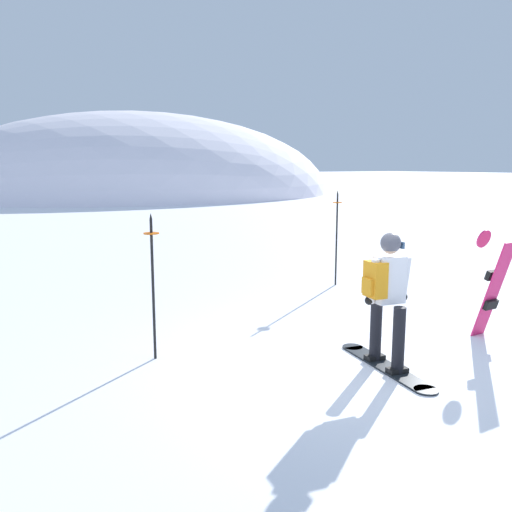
# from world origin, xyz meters

# --- Properties ---
(ground_plane) EXTENTS (300.00, 300.00, 0.00)m
(ground_plane) POSITION_xyz_m (0.00, 0.00, 0.00)
(ground_plane) COLOR white
(ridge_peak_main) EXTENTS (34.60, 31.14, 13.93)m
(ridge_peak_main) POSITION_xyz_m (11.27, 41.55, 0.00)
(ridge_peak_main) COLOR white
(ridge_peak_main) RESTS_ON ground
(snowboarder_main) EXTENTS (0.65, 1.82, 1.71)m
(snowboarder_main) POSITION_xyz_m (0.12, -0.18, 0.92)
(snowboarder_main) COLOR black
(snowboarder_main) RESTS_ON ground
(spare_snowboard) EXTENTS (0.28, 0.50, 1.60)m
(spare_snowboard) POSITION_xyz_m (2.30, -0.11, 0.81)
(spare_snowboard) COLOR #D11E5B
(spare_snowboard) RESTS_ON ground
(piste_marker_near) EXTENTS (0.20, 0.20, 2.01)m
(piste_marker_near) POSITION_xyz_m (2.66, 3.83, 1.14)
(piste_marker_near) COLOR black
(piste_marker_near) RESTS_ON ground
(piste_marker_far) EXTENTS (0.20, 0.20, 1.92)m
(piste_marker_far) POSITION_xyz_m (-2.22, 1.63, 1.10)
(piste_marker_far) COLOR black
(piste_marker_far) RESTS_ON ground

